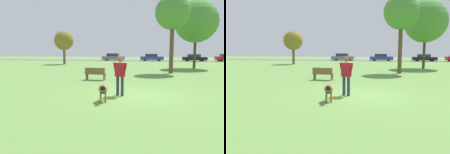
# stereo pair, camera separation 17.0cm
# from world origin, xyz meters

# --- Properties ---
(ground_plane) EXTENTS (120.00, 120.00, 0.00)m
(ground_plane) POSITION_xyz_m (0.00, 0.00, 0.00)
(ground_plane) COLOR #608C42
(far_road_strip) EXTENTS (120.00, 6.00, 0.01)m
(far_road_strip) POSITION_xyz_m (0.00, 34.10, 0.01)
(far_road_strip) COLOR #5B5B59
(far_road_strip) RESTS_ON ground_plane
(person) EXTENTS (0.67, 0.33, 1.71)m
(person) POSITION_xyz_m (-0.63, -0.21, 1.01)
(person) COLOR #2D334C
(person) RESTS_ON ground_plane
(dog) EXTENTS (0.46, 0.97, 0.69)m
(dog) POSITION_xyz_m (-1.10, -1.51, 0.48)
(dog) COLOR olive
(dog) RESTS_ON ground_plane
(frisbee) EXTENTS (0.27, 0.27, 0.02)m
(frisbee) POSITION_xyz_m (-1.19, -0.45, 0.01)
(frisbee) COLOR orange
(frisbee) RESTS_ON ground_plane
(tree_far_right) EXTENTS (4.67, 4.67, 7.52)m
(tree_far_right) POSITION_xyz_m (5.36, 16.13, 5.17)
(tree_far_right) COLOR #4C3826
(tree_far_right) RESTS_ON ground_plane
(tree_mid_center) EXTENTS (3.00, 3.00, 6.78)m
(tree_mid_center) POSITION_xyz_m (2.38, 10.28, 5.21)
(tree_mid_center) COLOR brown
(tree_mid_center) RESTS_ON ground_plane
(tree_far_left) EXTENTS (2.80, 2.80, 4.86)m
(tree_far_left) POSITION_xyz_m (-11.95, 20.59, 3.43)
(tree_far_left) COLOR brown
(tree_far_left) RESTS_ON ground_plane
(parked_car_grey) EXTENTS (4.57, 1.82, 1.43)m
(parked_car_grey) POSITION_xyz_m (-7.08, 34.11, 0.69)
(parked_car_grey) COLOR slate
(parked_car_grey) RESTS_ON ground_plane
(parked_car_blue) EXTENTS (4.46, 1.81, 1.37)m
(parked_car_blue) POSITION_xyz_m (0.62, 33.73, 0.68)
(parked_car_blue) COLOR #284293
(parked_car_blue) RESTS_ON ground_plane
(parked_car_black) EXTENTS (4.45, 1.97, 1.32)m
(parked_car_black) POSITION_xyz_m (8.51, 33.98, 0.65)
(parked_car_black) COLOR black
(parked_car_black) RESTS_ON ground_plane
(park_bench) EXTENTS (1.42, 0.50, 0.84)m
(park_bench) POSITION_xyz_m (-3.02, 4.57, 0.45)
(park_bench) COLOR brown
(park_bench) RESTS_ON ground_plane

